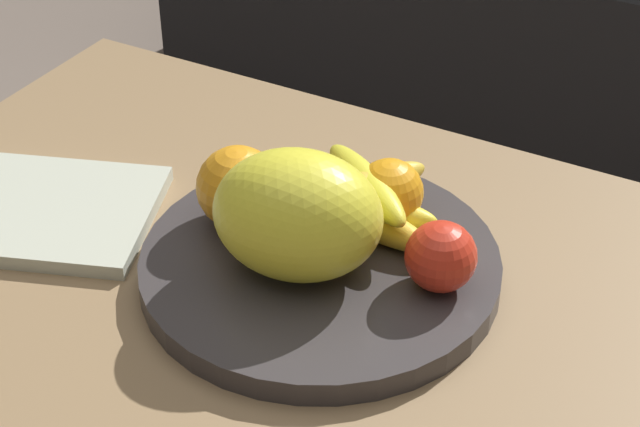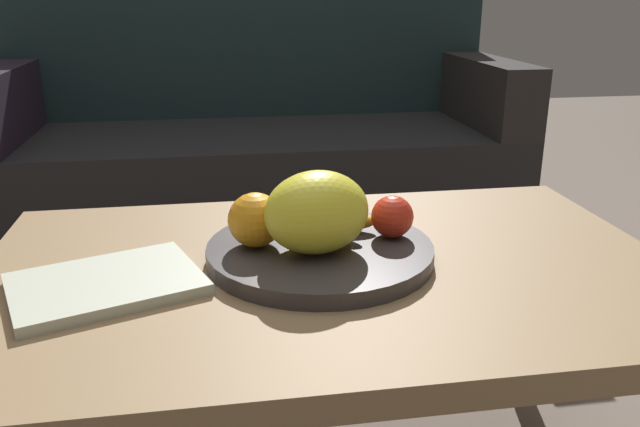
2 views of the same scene
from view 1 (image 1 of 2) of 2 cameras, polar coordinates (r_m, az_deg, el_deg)
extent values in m
cube|color=#8D704C|center=(1.01, 0.08, -5.12)|extent=(1.05, 0.66, 0.04)
cylinder|color=#886854|center=(1.56, -10.43, 0.38)|extent=(0.05, 0.05, 0.41)
cube|color=black|center=(2.16, 15.92, 9.91)|extent=(1.70, 0.70, 0.40)
cylinder|color=#383334|center=(1.01, 0.00, -2.89)|extent=(0.35, 0.35, 0.03)
ellipsoid|color=yellow|center=(0.95, -1.23, -0.08)|extent=(0.18, 0.16, 0.12)
sphere|color=orange|center=(1.03, 3.80, 1.16)|extent=(0.07, 0.07, 0.07)
sphere|color=orange|center=(1.02, -4.48, 1.43)|extent=(0.08, 0.08, 0.08)
sphere|color=red|center=(0.95, 6.61, -2.34)|extent=(0.07, 0.07, 0.07)
ellipsoid|color=yellow|center=(1.03, 2.54, 0.23)|extent=(0.15, 0.06, 0.03)
ellipsoid|color=gold|center=(1.02, 2.63, -0.35)|extent=(0.15, 0.06, 0.03)
ellipsoid|color=yellow|center=(1.02, 2.66, 1.58)|extent=(0.14, 0.12, 0.03)
ellipsoid|color=gold|center=(1.01, 2.12, 1.40)|extent=(0.10, 0.15, 0.03)
cube|color=beige|center=(1.13, -15.34, 0.18)|extent=(0.30, 0.26, 0.02)
camera|label=2|loc=(0.62, -71.72, -15.13)|focal=36.60mm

